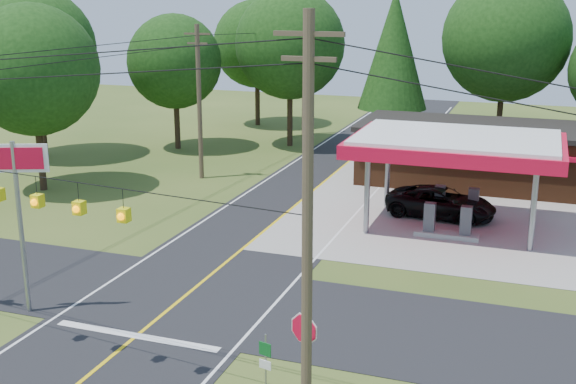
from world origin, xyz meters
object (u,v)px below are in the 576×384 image
(octagonal_stop_sign, at_px, (304,336))
(gas_canopy, at_px, (456,147))
(big_stop_sign, at_px, (17,188))
(suv_car, at_px, (441,203))

(octagonal_stop_sign, bearing_deg, gas_canopy, 83.90)
(big_stop_sign, distance_m, octagonal_stop_sign, 12.57)
(gas_canopy, bearing_deg, octagonal_stop_sign, -96.10)
(suv_car, height_order, big_stop_sign, big_stop_sign)
(suv_car, relative_size, big_stop_sign, 0.88)
(gas_canopy, distance_m, big_stop_sign, 21.38)
(suv_car, relative_size, octagonal_stop_sign, 2.02)
(gas_canopy, bearing_deg, big_stop_sign, -130.93)
(suv_car, distance_m, big_stop_sign, 22.43)
(suv_car, xyz_separation_m, octagonal_stop_sign, (-1.21, -20.20, 1.38))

